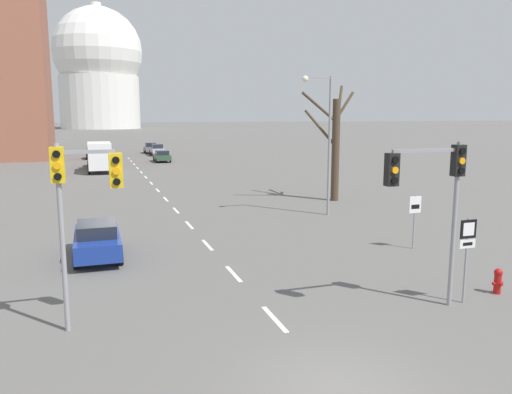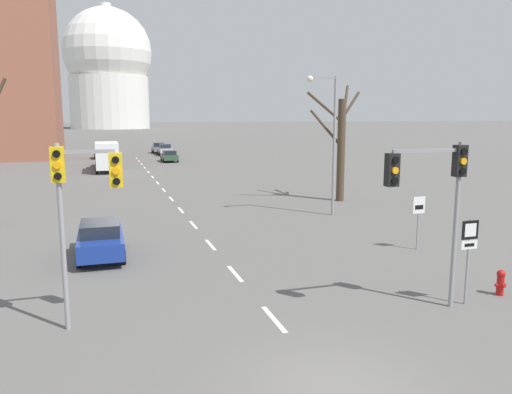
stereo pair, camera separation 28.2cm
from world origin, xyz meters
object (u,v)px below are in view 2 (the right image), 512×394
(sedan_near_left, at_px, (101,152))
(sedan_distant_centre, at_px, (165,149))
(fire_hydrant, at_px, (501,281))
(sedan_mid_centre, at_px, (158,148))
(sedan_near_right, at_px, (101,239))
(street_lamp_right, at_px, (329,132))
(sedan_far_left, at_px, (103,159))
(delivery_truck, at_px, (107,156))
(traffic_signal_near_left, at_px, (79,189))
(sedan_far_right, at_px, (169,156))
(route_sign_post, at_px, (469,246))
(speed_limit_sign, at_px, (419,213))
(traffic_signal_near_right, at_px, (436,184))

(sedan_near_left, xyz_separation_m, sedan_distant_centre, (9.19, 2.89, -0.02))
(fire_hydrant, xyz_separation_m, sedan_mid_centre, (-3.92, 67.45, 0.36))
(sedan_distant_centre, bearing_deg, sedan_near_right, -99.81)
(street_lamp_right, xyz_separation_m, sedan_far_left, (-12.73, 34.33, -4.20))
(sedan_mid_centre, distance_m, delivery_truck, 26.04)
(traffic_signal_near_left, height_order, sedan_far_right, traffic_signal_near_left)
(fire_hydrant, distance_m, sedan_near_right, 15.53)
(route_sign_post, distance_m, speed_limit_sign, 6.64)
(fire_hydrant, bearing_deg, traffic_signal_near_right, -173.30)
(sedan_near_left, distance_m, sedan_near_right, 51.00)
(sedan_near_left, height_order, sedan_mid_centre, sedan_near_left)
(traffic_signal_near_right, xyz_separation_m, sedan_near_left, (-9.63, 60.10, -3.09))
(sedan_mid_centre, xyz_separation_m, sedan_far_right, (-0.30, -15.38, -0.08))
(traffic_signal_near_left, bearing_deg, traffic_signal_near_right, -9.99)
(traffic_signal_near_left, relative_size, street_lamp_right, 0.64)
(sedan_mid_centre, xyz_separation_m, delivery_truck, (-8.14, -24.72, 0.87))
(fire_hydrant, bearing_deg, delivery_truck, 105.77)
(speed_limit_sign, relative_size, sedan_near_left, 0.57)
(traffic_signal_near_right, height_order, sedan_far_right, traffic_signal_near_right)
(sedan_distant_centre, bearing_deg, sedan_far_left, -122.10)
(sedan_near_right, height_order, sedan_mid_centre, sedan_mid_centre)
(route_sign_post, distance_m, sedan_far_left, 49.93)
(traffic_signal_near_left, xyz_separation_m, street_lamp_right, (13.54, 12.65, 1.03))
(traffic_signal_near_left, relative_size, speed_limit_sign, 2.14)
(speed_limit_sign, distance_m, delivery_truck, 39.10)
(sedan_near_right, distance_m, sedan_mid_centre, 59.38)
(street_lamp_right, height_order, sedan_far_right, street_lamp_right)
(traffic_signal_near_right, relative_size, speed_limit_sign, 2.11)
(fire_hydrant, height_order, sedan_mid_centre, sedan_mid_centre)
(speed_limit_sign, distance_m, street_lamp_right, 8.94)
(sedan_far_left, bearing_deg, delivery_truck, -86.21)
(traffic_signal_near_left, distance_m, delivery_truck, 41.38)
(speed_limit_sign, height_order, sedan_far_left, speed_limit_sign)
(sedan_far_left, distance_m, delivery_truck, 5.76)
(speed_limit_sign, xyz_separation_m, street_lamp_right, (-0.51, 8.27, 3.35))
(traffic_signal_near_right, height_order, route_sign_post, traffic_signal_near_right)
(speed_limit_sign, xyz_separation_m, sedan_far_right, (-5.02, 46.26, -0.92))
(sedan_near_left, bearing_deg, traffic_signal_near_left, -90.54)
(traffic_signal_near_left, bearing_deg, street_lamp_right, 43.04)
(traffic_signal_near_left, bearing_deg, sedan_distant_centre, 80.96)
(sedan_far_left, bearing_deg, traffic_signal_near_left, -90.99)
(sedan_near_right, bearing_deg, fire_hydrant, -34.26)
(sedan_far_left, height_order, delivery_truck, delivery_truck)
(speed_limit_sign, height_order, sedan_far_right, speed_limit_sign)
(street_lamp_right, height_order, sedan_mid_centre, street_lamp_right)
(traffic_signal_near_right, xyz_separation_m, speed_limit_sign, (3.87, 6.17, -2.31))
(fire_hydrant, relative_size, delivery_truck, 0.12)
(traffic_signal_near_left, relative_size, sedan_far_right, 1.23)
(sedan_near_right, xyz_separation_m, sedan_far_left, (0.40, 39.67, 0.01))
(street_lamp_right, height_order, sedan_near_right, street_lamp_right)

